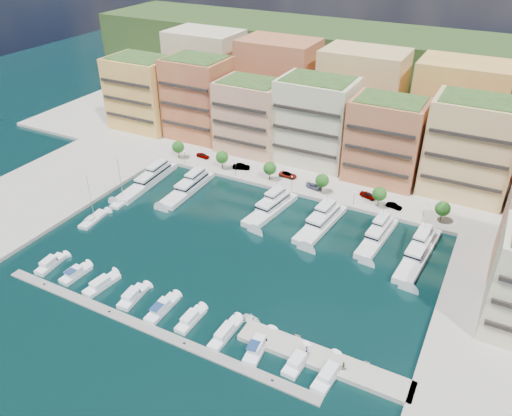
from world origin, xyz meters
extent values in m
plane|color=black|center=(0.00, 0.00, 0.00)|extent=(400.00, 400.00, 0.00)
cube|color=#9E998E|center=(0.00, 62.00, 0.00)|extent=(220.00, 64.00, 2.00)
cube|color=#9E998E|center=(-62.00, -8.00, 0.00)|extent=(34.00, 76.00, 2.00)
cube|color=#1D3616|center=(0.00, 110.00, 0.00)|extent=(240.00, 40.00, 58.00)
cube|color=gray|center=(-3.00, -30.00, 0.00)|extent=(72.00, 2.20, 0.35)
cube|color=#9E998E|center=(30.00, -22.00, 0.00)|extent=(32.00, 5.00, 2.00)
cube|color=#E5C354|center=(-66.00, 50.00, 13.00)|extent=(22.00, 16.00, 24.00)
cube|color=black|center=(-66.00, 41.75, 13.00)|extent=(20.24, 0.50, 0.90)
cube|color=#2A491D|center=(-66.00, 50.00, 25.40)|extent=(19.36, 14.08, 0.80)
cube|color=#BF793F|center=(-44.00, 52.00, 14.00)|extent=(20.00, 16.00, 26.00)
cube|color=black|center=(-44.00, 43.75, 14.00)|extent=(18.40, 0.50, 0.90)
cube|color=#2A491D|center=(-44.00, 52.00, 27.40)|extent=(17.60, 14.08, 0.80)
cube|color=tan|center=(-23.00, 50.00, 12.00)|extent=(20.00, 15.00, 22.00)
cube|color=black|center=(-23.00, 42.25, 12.00)|extent=(18.40, 0.50, 0.90)
cube|color=#2A491D|center=(-23.00, 50.00, 23.40)|extent=(17.60, 13.20, 0.80)
cube|color=beige|center=(-2.00, 52.00, 13.50)|extent=(22.00, 16.00, 25.00)
cube|color=black|center=(-2.00, 43.75, 13.50)|extent=(20.24, 0.50, 0.90)
cube|color=#2A491D|center=(-2.00, 52.00, 26.40)|extent=(19.36, 14.08, 0.80)
cube|color=#B66F44|center=(20.00, 50.00, 12.50)|extent=(20.00, 15.00, 23.00)
cube|color=black|center=(20.00, 42.25, 12.50)|extent=(18.40, 0.50, 0.90)
cube|color=#2A491D|center=(20.00, 50.00, 24.40)|extent=(17.60, 13.20, 0.80)
cube|color=#DABD73|center=(42.00, 52.00, 14.00)|extent=(22.00, 16.00, 26.00)
cube|color=black|center=(42.00, 43.75, 14.00)|extent=(20.24, 0.50, 0.90)
cube|color=#2A491D|center=(42.00, 52.00, 27.40)|extent=(19.36, 14.08, 0.80)
cube|color=beige|center=(-55.00, 74.00, 16.00)|extent=(26.00, 18.00, 30.00)
cube|color=#B66F44|center=(-25.00, 74.00, 16.00)|extent=(26.00, 18.00, 30.00)
cube|color=#DABD73|center=(5.00, 74.00, 16.00)|extent=(26.00, 18.00, 30.00)
cube|color=#E5C354|center=(35.00, 74.00, 16.00)|extent=(26.00, 18.00, 30.00)
cylinder|color=#473323|center=(-40.00, 33.50, 2.50)|extent=(0.24, 0.24, 3.00)
sphere|color=#154C16|center=(-40.00, 33.50, 4.75)|extent=(3.80, 3.80, 3.80)
cylinder|color=#473323|center=(-24.00, 33.50, 2.50)|extent=(0.24, 0.24, 3.00)
sphere|color=#154C16|center=(-24.00, 33.50, 4.75)|extent=(3.80, 3.80, 3.80)
cylinder|color=#473323|center=(-8.00, 33.50, 2.50)|extent=(0.24, 0.24, 3.00)
sphere|color=#154C16|center=(-8.00, 33.50, 4.75)|extent=(3.80, 3.80, 3.80)
cylinder|color=#473323|center=(8.00, 33.50, 2.50)|extent=(0.24, 0.24, 3.00)
sphere|color=#154C16|center=(8.00, 33.50, 4.75)|extent=(3.80, 3.80, 3.80)
cylinder|color=#473323|center=(24.00, 33.50, 2.50)|extent=(0.24, 0.24, 3.00)
sphere|color=#154C16|center=(24.00, 33.50, 4.75)|extent=(3.80, 3.80, 3.80)
cylinder|color=#473323|center=(40.00, 33.50, 2.50)|extent=(0.24, 0.24, 3.00)
sphere|color=#154C16|center=(40.00, 33.50, 4.75)|extent=(3.80, 3.80, 3.80)
cylinder|color=black|center=(-36.00, 31.20, 3.00)|extent=(0.10, 0.10, 4.00)
sphere|color=#FFF2CC|center=(-36.00, 31.20, 5.05)|extent=(0.30, 0.30, 0.30)
cylinder|color=black|center=(-18.00, 31.20, 3.00)|extent=(0.10, 0.10, 4.00)
sphere|color=#FFF2CC|center=(-18.00, 31.20, 5.05)|extent=(0.30, 0.30, 0.30)
cylinder|color=black|center=(0.00, 31.20, 3.00)|extent=(0.10, 0.10, 4.00)
sphere|color=#FFF2CC|center=(0.00, 31.20, 5.05)|extent=(0.30, 0.30, 0.30)
cylinder|color=black|center=(18.00, 31.20, 3.00)|extent=(0.10, 0.10, 4.00)
sphere|color=#FFF2CC|center=(18.00, 31.20, 5.05)|extent=(0.30, 0.30, 0.30)
cylinder|color=black|center=(36.00, 31.20, 3.00)|extent=(0.10, 0.10, 4.00)
sphere|color=#FFF2CC|center=(36.00, 31.20, 5.05)|extent=(0.30, 0.30, 0.30)
cube|color=silver|center=(-38.95, 16.49, 0.35)|extent=(5.64, 25.21, 2.30)
cube|color=silver|center=(-38.95, 19.00, 2.40)|extent=(4.24, 13.93, 1.80)
cube|color=black|center=(-38.95, 19.00, 2.40)|extent=(4.31, 14.00, 0.55)
cube|color=silver|center=(-38.95, 21.00, 4.00)|extent=(2.96, 7.64, 1.40)
cylinder|color=#B2B2B7|center=(-38.95, 22.50, 5.60)|extent=(0.14, 0.14, 1.80)
cube|color=silver|center=(-26.23, 18.08, 0.35)|extent=(5.21, 21.94, 2.30)
cube|color=silver|center=(-26.23, 20.27, 2.40)|extent=(4.13, 12.10, 1.80)
cube|color=black|center=(-26.23, 20.27, 2.40)|extent=(4.20, 12.16, 0.55)
cube|color=silver|center=(-26.23, 22.01, 4.00)|extent=(2.97, 6.62, 1.40)
cylinder|color=#B2B2B7|center=(-26.23, 23.32, 5.60)|extent=(0.14, 0.14, 1.80)
cube|color=black|center=(-26.23, 18.08, -0.10)|extent=(5.26, 21.99, 0.35)
cube|color=silver|center=(-0.59, 19.07, 0.35)|extent=(7.36, 20.33, 2.30)
cube|color=silver|center=(-0.59, 21.05, 2.40)|extent=(5.32, 11.35, 1.80)
cube|color=black|center=(-0.59, 21.05, 2.40)|extent=(5.38, 11.42, 0.55)
cube|color=silver|center=(-0.59, 22.64, 4.00)|extent=(3.62, 6.29, 1.40)
cylinder|color=#B2B2B7|center=(-0.59, 23.83, 5.60)|extent=(0.14, 0.14, 1.80)
cube|color=silver|center=(13.68, 18.58, 0.35)|extent=(6.98, 21.22, 2.30)
cube|color=silver|center=(13.68, 20.67, 2.40)|extent=(5.17, 11.80, 1.80)
cube|color=black|center=(13.68, 20.67, 2.40)|extent=(5.24, 11.87, 0.55)
cube|color=silver|center=(13.68, 22.33, 4.00)|extent=(3.58, 6.51, 1.40)
cylinder|color=#B2B2B7|center=(13.68, 23.58, 5.60)|extent=(0.14, 0.14, 1.80)
cube|color=black|center=(13.68, 18.58, -0.10)|extent=(7.03, 21.27, 0.35)
cube|color=silver|center=(27.88, 19.30, 0.35)|extent=(5.62, 19.67, 2.30)
cube|color=silver|center=(27.88, 21.24, 2.40)|extent=(4.18, 10.91, 1.80)
cube|color=black|center=(27.88, 21.24, 2.40)|extent=(4.24, 10.98, 0.55)
cube|color=silver|center=(27.88, 22.79, 4.00)|extent=(2.89, 6.00, 1.40)
cylinder|color=#B2B2B7|center=(27.88, 23.95, 5.60)|extent=(0.14, 0.14, 1.80)
cube|color=silver|center=(38.15, 17.00, 0.35)|extent=(6.26, 24.27, 2.30)
cube|color=silver|center=(38.15, 19.40, 2.40)|extent=(4.64, 13.44, 1.80)
cube|color=black|center=(38.15, 19.40, 2.40)|extent=(4.70, 13.51, 0.55)
cube|color=silver|center=(38.15, 21.32, 4.00)|extent=(3.20, 7.38, 1.40)
cylinder|color=#B2B2B7|center=(38.15, 22.76, 5.60)|extent=(0.14, 0.14, 1.80)
cube|color=white|center=(-33.97, -24.50, 0.25)|extent=(3.33, 7.87, 1.40)
cube|color=white|center=(-33.97, -24.88, 1.55)|extent=(2.36, 3.86, 1.10)
cube|color=black|center=(-33.97, -23.35, 1.30)|extent=(1.84, 0.29, 0.55)
cube|color=white|center=(-26.42, -24.50, 0.25)|extent=(3.07, 7.32, 1.40)
cube|color=white|center=(-26.42, -24.86, 1.55)|extent=(2.27, 3.56, 1.10)
cube|color=black|center=(-26.42, -23.42, 1.30)|extent=(1.93, 0.21, 0.55)
cube|color=navy|center=(-26.42, -25.79, 2.15)|extent=(1.99, 2.26, 0.12)
cube|color=white|center=(-18.92, -24.50, 0.25)|extent=(3.66, 8.65, 1.40)
cube|color=white|center=(-18.92, -24.92, 1.55)|extent=(2.55, 4.25, 1.10)
cube|color=black|center=(-18.92, -23.24, 1.30)|extent=(1.92, 0.33, 0.55)
cube|color=white|center=(-10.57, -24.50, 0.25)|extent=(3.43, 7.88, 1.40)
cube|color=white|center=(-10.57, -24.88, 1.55)|extent=(2.46, 3.86, 1.10)
cube|color=black|center=(-10.57, -23.35, 1.30)|extent=(1.97, 0.28, 0.55)
cube|color=white|center=(-3.12, -24.50, 0.25)|extent=(2.67, 8.81, 1.40)
cube|color=white|center=(-3.12, -24.94, 1.55)|extent=(2.06, 4.24, 1.10)
cube|color=black|center=(-3.12, -23.18, 1.30)|extent=(1.87, 0.12, 0.55)
cube|color=navy|center=(-3.12, -26.08, 2.15)|extent=(1.84, 2.65, 0.12)
cube|color=white|center=(3.72, -24.50, 0.25)|extent=(2.63, 7.62, 1.40)
cube|color=white|center=(3.72, -24.88, 1.55)|extent=(2.01, 3.67, 1.10)
cube|color=black|center=(3.72, -23.36, 1.30)|extent=(1.79, 0.14, 0.55)
cube|color=white|center=(11.53, -24.50, 0.25)|extent=(2.56, 9.23, 1.40)
cube|color=white|center=(11.53, -24.96, 1.55)|extent=(1.93, 4.45, 1.10)
cube|color=black|center=(11.53, -23.12, 1.30)|extent=(1.69, 0.14, 0.55)
cube|color=white|center=(18.43, -24.50, 0.25)|extent=(3.59, 9.19, 1.40)
cube|color=white|center=(18.43, -24.95, 1.55)|extent=(2.52, 4.50, 1.10)
cube|color=black|center=(18.43, -23.16, 1.30)|extent=(1.92, 0.30, 0.55)
cube|color=navy|center=(18.43, -26.11, 2.15)|extent=(2.14, 2.87, 0.12)
cube|color=white|center=(26.24, -24.50, 0.25)|extent=(3.19, 7.56, 1.40)
cube|color=white|center=(26.24, -24.87, 1.55)|extent=(2.35, 3.68, 1.10)
cube|color=black|center=(26.24, -23.39, 1.30)|extent=(1.96, 0.23, 0.55)
cube|color=white|center=(32.06, -24.50, 0.25)|extent=(3.51, 8.94, 1.40)
cube|color=white|center=(32.06, -24.94, 1.55)|extent=(2.49, 4.37, 1.10)
cube|color=black|center=(32.06, -23.19, 1.30)|extent=(1.95, 0.28, 0.55)
cube|color=silver|center=(-38.68, 5.02, 0.20)|extent=(3.71, 8.69, 1.20)
cube|color=silver|center=(-38.68, 4.18, 1.10)|extent=(1.86, 2.29, 0.60)
cylinder|color=#B2B2B7|center=(-38.68, 5.44, 6.80)|extent=(0.14, 0.14, 12.00)
cylinder|color=#B2B2B7|center=(-38.68, 3.76, 1.80)|extent=(0.56, 3.78, 0.10)
cube|color=silver|center=(-38.96, -5.86, 0.20)|extent=(3.86, 9.18, 1.20)
cube|color=silver|center=(-38.96, -6.75, 1.10)|extent=(1.94, 2.41, 0.60)
cylinder|color=#B2B2B7|center=(-38.96, -5.41, 6.80)|extent=(0.14, 0.14, 12.00)
cylinder|color=#B2B2B7|center=(-38.96, -7.19, 1.80)|extent=(0.59, 3.99, 0.10)
imported|color=beige|center=(36.91, -19.00, 0.40)|extent=(1.89, 1.76, 0.81)
imported|color=white|center=(14.23, -19.00, 0.45)|extent=(4.79, 3.76, 0.90)
imported|color=beige|center=(23.77, -18.72, 0.40)|extent=(1.84, 1.70, 0.81)
imported|color=gray|center=(-33.32, 37.10, 1.75)|extent=(4.52, 2.03, 1.51)
imported|color=gray|center=(-18.68, 35.74, 1.85)|extent=(5.45, 3.52, 1.70)
imported|color=gray|center=(-4.06, 37.53, 1.74)|extent=(5.47, 2.77, 1.48)
imported|color=gray|center=(5.35, 34.61, 1.69)|extent=(5.03, 2.87, 1.37)
imported|color=gray|center=(20.34, 36.60, 1.80)|extent=(5.06, 3.25, 1.60)
imported|color=gray|center=(28.01, 34.48, 1.69)|extent=(4.34, 2.11, 1.37)
imported|color=#212343|center=(27.10, -22.57, 1.96)|extent=(0.76, 0.84, 1.93)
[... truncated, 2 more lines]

